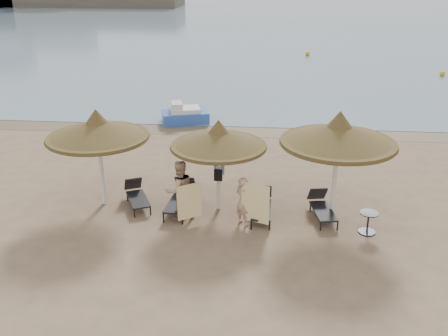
# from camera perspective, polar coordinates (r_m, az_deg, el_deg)

# --- Properties ---
(ground) EXTENTS (160.00, 160.00, 0.00)m
(ground) POSITION_cam_1_polar(r_m,az_deg,el_deg) (14.15, 0.08, -7.69)
(ground) COLOR #8B6C4E
(ground) RESTS_ON ground
(sea) EXTENTS (200.00, 140.00, 0.03)m
(sea) POSITION_cam_1_polar(r_m,az_deg,el_deg) (92.47, 4.88, 17.93)
(sea) COLOR slate
(sea) RESTS_ON ground
(wet_sand_strip) EXTENTS (200.00, 1.60, 0.01)m
(wet_sand_strip) POSITION_cam_1_polar(r_m,az_deg,el_deg) (22.75, 2.26, 4.23)
(wet_sand_strip) COLOR brown
(wet_sand_strip) RESTS_ON ground
(palapa_left) EXTENTS (3.13, 3.13, 3.10)m
(palapa_left) POSITION_cam_1_polar(r_m,az_deg,el_deg) (15.46, -14.27, 4.29)
(palapa_left) COLOR silver
(palapa_left) RESTS_ON ground
(palapa_center) EXTENTS (2.90, 2.90, 2.88)m
(palapa_center) POSITION_cam_1_polar(r_m,az_deg,el_deg) (14.72, -0.63, 3.36)
(palapa_center) COLOR silver
(palapa_center) RESTS_ON ground
(palapa_right) EXTENTS (3.33, 3.33, 3.31)m
(palapa_right) POSITION_cam_1_polar(r_m,az_deg,el_deg) (14.43, 12.96, 3.80)
(palapa_right) COLOR silver
(palapa_right) RESTS_ON ground
(lounger_far_left) EXTENTS (1.17, 1.69, 0.73)m
(lounger_far_left) POSITION_cam_1_polar(r_m,az_deg,el_deg) (15.98, -9.96, -3.03)
(lounger_far_left) COLOR black
(lounger_far_left) RESTS_ON ground
(lounger_near_left) EXTENTS (0.77, 1.93, 0.84)m
(lounger_near_left) POSITION_cam_1_polar(r_m,az_deg,el_deg) (15.53, -4.92, -3.31)
(lounger_near_left) COLOR black
(lounger_near_left) RESTS_ON ground
(lounger_near_right) EXTENTS (0.59, 1.74, 0.77)m
(lounger_near_right) POSITION_cam_1_polar(r_m,az_deg,el_deg) (15.11, 4.31, -4.18)
(lounger_near_right) COLOR black
(lounger_near_right) RESTS_ON ground
(lounger_far_right) EXTENTS (0.81, 1.70, 0.73)m
(lounger_far_right) POSITION_cam_1_polar(r_m,az_deg,el_deg) (15.30, 11.09, -4.30)
(lounger_far_right) COLOR black
(lounger_far_right) RESTS_ON ground
(side_table) EXTENTS (0.52, 0.52, 0.63)m
(side_table) POSITION_cam_1_polar(r_m,az_deg,el_deg) (14.71, 16.12, -6.08)
(side_table) COLOR black
(side_table) RESTS_ON ground
(person_left) EXTENTS (1.17, 1.07, 2.14)m
(person_left) POSITION_cam_1_polar(r_m,az_deg,el_deg) (14.61, -5.12, -2.03)
(person_left) COLOR tan
(person_left) RESTS_ON ground
(person_right) EXTENTS (0.94, 0.91, 1.73)m
(person_right) POSITION_cam_1_polar(r_m,az_deg,el_deg) (14.32, 2.22, -3.39)
(person_right) COLOR tan
(person_right) RESTS_ON ground
(towel_left) EXTENTS (0.65, 0.45, 1.08)m
(towel_left) POSITION_cam_1_polar(r_m,az_deg,el_deg) (14.38, -3.94, -3.83)
(towel_left) COLOR yellow
(towel_left) RESTS_ON ground
(towel_right) EXTENTS (0.81, 0.31, 1.19)m
(towel_right) POSITION_cam_1_polar(r_m,az_deg,el_deg) (14.10, 3.58, -4.06)
(towel_right) COLOR yellow
(towel_right) RESTS_ON ground
(bag_patterned) EXTENTS (0.31, 0.11, 0.39)m
(bag_patterned) POSITION_cam_1_polar(r_m,az_deg,el_deg) (15.24, -0.54, -0.00)
(bag_patterned) COLOR white
(bag_patterned) RESTS_ON ground
(bag_dark) EXTENTS (0.25, 0.10, 0.35)m
(bag_dark) POSITION_cam_1_polar(r_m,az_deg,el_deg) (14.97, -0.67, -0.83)
(bag_dark) COLOR black
(bag_dark) RESTS_ON ground
(pedal_boat) EXTENTS (2.43, 1.83, 1.01)m
(pedal_boat) POSITION_cam_1_polar(r_m,az_deg,el_deg) (24.00, -4.53, 6.07)
(pedal_boat) COLOR #3055B8
(pedal_boat) RESTS_ON ground
(buoy_mid) EXTENTS (0.38, 0.38, 0.38)m
(buoy_mid) POSITION_cam_1_polar(r_m,az_deg,el_deg) (42.63, 9.53, 12.78)
(buoy_mid) COLOR gold
(buoy_mid) RESTS_ON ground
(buoy_right) EXTENTS (0.37, 0.37, 0.37)m
(buoy_right) POSITION_cam_1_polar(r_m,az_deg,el_deg) (37.21, 23.68, 9.85)
(buoy_right) COLOR gold
(buoy_right) RESTS_ON ground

